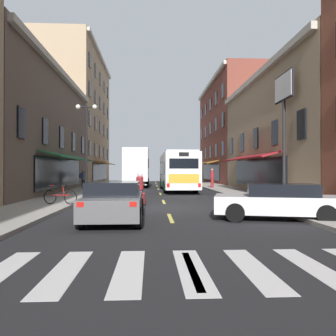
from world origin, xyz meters
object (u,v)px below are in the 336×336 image
(billboard_sign, at_px, (284,104))
(sedan_far, at_px, (278,201))
(bicycle_near, at_px, (60,197))
(street_lamp_twin, at_px, (86,145))
(pedestrian_near, at_px, (83,179))
(sedan_near, at_px, (114,201))
(pedestrian_mid, at_px, (212,178))
(box_truck, at_px, (137,168))
(sedan_mid, at_px, (138,178))
(transit_bus, at_px, (177,171))
(motorcycle_rider, at_px, (140,192))

(billboard_sign, bearing_deg, sedan_far, -112.93)
(bicycle_near, xyz_separation_m, street_lamp_twin, (0.01, 6.59, 2.94))
(bicycle_near, distance_m, pedestrian_near, 12.81)
(sedan_near, distance_m, pedestrian_mid, 21.28)
(box_truck, xyz_separation_m, pedestrian_near, (-4.24, -6.18, -0.97))
(pedestrian_mid, bearing_deg, billboard_sign, 74.78)
(billboard_sign, bearing_deg, box_truck, 120.23)
(sedan_near, relative_size, sedan_mid, 1.04)
(box_truck, height_order, sedan_near, box_truck)
(sedan_near, relative_size, pedestrian_mid, 2.58)
(pedestrian_mid, bearing_deg, street_lamp_twin, 16.73)
(transit_bus, xyz_separation_m, pedestrian_mid, (3.48, 2.41, -0.64))
(sedan_mid, height_order, bicycle_near, sedan_mid)
(sedan_mid, relative_size, motorcycle_rider, 2.12)
(sedan_far, height_order, pedestrian_mid, pedestrian_mid)
(transit_bus, xyz_separation_m, box_truck, (-3.70, 5.92, 0.30))
(sedan_near, bearing_deg, motorcycle_rider, 81.31)
(transit_bus, distance_m, street_lamp_twin, 9.31)
(transit_bus, distance_m, sedan_near, 18.06)
(transit_bus, relative_size, bicycle_near, 6.69)
(sedan_far, bearing_deg, motorcycle_rider, 136.63)
(motorcycle_rider, relative_size, pedestrian_near, 1.24)
(pedestrian_mid, bearing_deg, transit_bus, 10.14)
(street_lamp_twin, bearing_deg, sedan_near, -74.98)
(transit_bus, relative_size, sedan_far, 2.44)
(transit_bus, height_order, motorcycle_rider, transit_bus)
(sedan_near, bearing_deg, street_lamp_twin, 105.02)
(motorcycle_rider, height_order, bicycle_near, motorcycle_rider)
(motorcycle_rider, bearing_deg, street_lamp_twin, 119.88)
(transit_bus, distance_m, box_truck, 6.99)
(sedan_far, relative_size, pedestrian_mid, 2.59)
(motorcycle_rider, xyz_separation_m, pedestrian_mid, (6.27, 15.34, 0.35))
(sedan_far, xyz_separation_m, pedestrian_mid, (1.28, 20.05, 0.40))
(transit_bus, xyz_separation_m, street_lamp_twin, (-6.54, -6.39, 1.75))
(motorcycle_rider, bearing_deg, bicycle_near, -179.23)
(motorcycle_rider, distance_m, street_lamp_twin, 8.02)
(sedan_far, bearing_deg, sedan_near, -179.56)
(billboard_sign, xyz_separation_m, sedan_far, (-3.29, -7.79, -4.95))
(sedan_far, bearing_deg, sedan_mid, 99.98)
(sedan_mid, relative_size, bicycle_near, 2.62)
(box_truck, distance_m, bicycle_near, 19.17)
(motorcycle_rider, height_order, street_lamp_twin, street_lamp_twin)
(box_truck, distance_m, street_lamp_twin, 12.72)
(motorcycle_rider, bearing_deg, pedestrian_near, 112.14)
(pedestrian_near, bearing_deg, transit_bus, 56.65)
(sedan_mid, relative_size, street_lamp_twin, 0.73)
(box_truck, height_order, sedan_mid, box_truck)
(box_truck, distance_m, sedan_far, 24.32)
(billboard_sign, bearing_deg, transit_bus, 119.14)
(billboard_sign, distance_m, sedan_near, 12.91)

